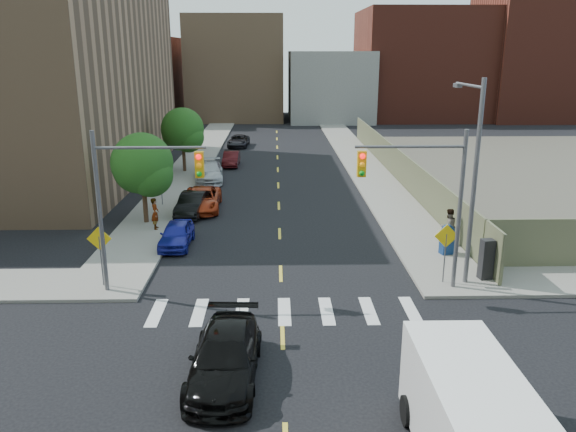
{
  "coord_description": "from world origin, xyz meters",
  "views": [
    {
      "loc": [
        -0.23,
        -16.45,
        10.02
      ],
      "look_at": [
        0.4,
        10.77,
        2.0
      ],
      "focal_mm": 35.0,
      "sensor_mm": 36.0,
      "label": 1
    }
  ],
  "objects_px": {
    "payphone": "(486,259)",
    "parked_car_silver": "(209,172)",
    "pedestrian_east": "(448,227)",
    "mailbox": "(447,240)",
    "parked_car_maroon": "(231,159)",
    "parked_car_black": "(192,204)",
    "cargo_van": "(470,418)",
    "pedestrian_west": "(155,213)",
    "parked_car_blue": "(177,234)",
    "parked_car_red": "(201,199)",
    "parked_car_grey": "(239,141)",
    "parked_car_white": "(212,169)",
    "black_sedan": "(225,357)"
  },
  "relations": [
    {
      "from": "parked_car_black",
      "to": "black_sedan",
      "type": "distance_m",
      "value": 19.1
    },
    {
      "from": "parked_car_blue",
      "to": "parked_car_maroon",
      "type": "height_order",
      "value": "parked_car_blue"
    },
    {
      "from": "parked_car_grey",
      "to": "parked_car_red",
      "type": "bearing_deg",
      "value": -88.27
    },
    {
      "from": "parked_car_blue",
      "to": "payphone",
      "type": "bearing_deg",
      "value": -18.68
    },
    {
      "from": "parked_car_white",
      "to": "pedestrian_east",
      "type": "bearing_deg",
      "value": -52.91
    },
    {
      "from": "parked_car_silver",
      "to": "mailbox",
      "type": "xyz_separation_m",
      "value": [
        13.92,
        -17.43,
        0.13
      ]
    },
    {
      "from": "parked_car_blue",
      "to": "cargo_van",
      "type": "bearing_deg",
      "value": -58.66
    },
    {
      "from": "parked_car_red",
      "to": "parked_car_maroon",
      "type": "relative_size",
      "value": 1.32
    },
    {
      "from": "payphone",
      "to": "pedestrian_east",
      "type": "height_order",
      "value": "pedestrian_east"
    },
    {
      "from": "parked_car_maroon",
      "to": "pedestrian_west",
      "type": "relative_size",
      "value": 2.14
    },
    {
      "from": "pedestrian_west",
      "to": "parked_car_white",
      "type": "bearing_deg",
      "value": -13.59
    },
    {
      "from": "parked_car_silver",
      "to": "cargo_van",
      "type": "height_order",
      "value": "cargo_van"
    },
    {
      "from": "payphone",
      "to": "parked_car_silver",
      "type": "bearing_deg",
      "value": 116.33
    },
    {
      "from": "parked_car_white",
      "to": "black_sedan",
      "type": "xyz_separation_m",
      "value": [
        3.65,
        -30.2,
        0.13
      ]
    },
    {
      "from": "parked_car_red",
      "to": "mailbox",
      "type": "bearing_deg",
      "value": -35.52
    },
    {
      "from": "parked_car_blue",
      "to": "payphone",
      "type": "relative_size",
      "value": 2.1
    },
    {
      "from": "parked_car_blue",
      "to": "mailbox",
      "type": "height_order",
      "value": "mailbox"
    },
    {
      "from": "parked_car_silver",
      "to": "pedestrian_east",
      "type": "relative_size",
      "value": 2.7
    },
    {
      "from": "parked_car_red",
      "to": "pedestrian_west",
      "type": "xyz_separation_m",
      "value": [
        -2.07,
        -4.48,
        0.35
      ]
    },
    {
      "from": "parked_car_grey",
      "to": "mailbox",
      "type": "distance_m",
      "value": 36.62
    },
    {
      "from": "parked_car_maroon",
      "to": "black_sedan",
      "type": "distance_m",
      "value": 34.58
    },
    {
      "from": "cargo_van",
      "to": "parked_car_maroon",
      "type": "bearing_deg",
      "value": 103.01
    },
    {
      "from": "parked_car_grey",
      "to": "parked_car_silver",
      "type": "bearing_deg",
      "value": -90.71
    },
    {
      "from": "parked_car_silver",
      "to": "parked_car_maroon",
      "type": "height_order",
      "value": "parked_car_silver"
    },
    {
      "from": "black_sedan",
      "to": "pedestrian_west",
      "type": "bearing_deg",
      "value": 111.51
    },
    {
      "from": "pedestrian_west",
      "to": "parked_car_blue",
      "type": "bearing_deg",
      "value": -155.24
    },
    {
      "from": "pedestrian_west",
      "to": "mailbox",
      "type": "bearing_deg",
      "value": -113.47
    },
    {
      "from": "parked_car_silver",
      "to": "black_sedan",
      "type": "relative_size",
      "value": 1.01
    },
    {
      "from": "parked_car_black",
      "to": "pedestrian_west",
      "type": "height_order",
      "value": "pedestrian_west"
    },
    {
      "from": "parked_car_white",
      "to": "mailbox",
      "type": "height_order",
      "value": "mailbox"
    },
    {
      "from": "parked_car_red",
      "to": "parked_car_white",
      "type": "height_order",
      "value": "parked_car_red"
    },
    {
      "from": "pedestrian_east",
      "to": "mailbox",
      "type": "bearing_deg",
      "value": 55.81
    },
    {
      "from": "parked_car_white",
      "to": "pedestrian_east",
      "type": "relative_size",
      "value": 1.89
    },
    {
      "from": "parked_car_blue",
      "to": "parked_car_red",
      "type": "xyz_separation_m",
      "value": [
        0.44,
        7.09,
        0.06
      ]
    },
    {
      "from": "black_sedan",
      "to": "parked_car_black",
      "type": "bearing_deg",
      "value": 103.51
    },
    {
      "from": "payphone",
      "to": "pedestrian_west",
      "type": "height_order",
      "value": "payphone"
    },
    {
      "from": "parked_car_white",
      "to": "cargo_van",
      "type": "distance_m",
      "value": 35.75
    },
    {
      "from": "parked_car_black",
      "to": "parked_car_red",
      "type": "distance_m",
      "value": 1.16
    },
    {
      "from": "parked_car_silver",
      "to": "parked_car_maroon",
      "type": "relative_size",
      "value": 1.34
    },
    {
      "from": "parked_car_maroon",
      "to": "parked_car_grey",
      "type": "bearing_deg",
      "value": 90.94
    },
    {
      "from": "pedestrian_west",
      "to": "cargo_van",
      "type": "bearing_deg",
      "value": -156.41
    },
    {
      "from": "payphone",
      "to": "pedestrian_west",
      "type": "distance_m",
      "value": 18.09
    },
    {
      "from": "parked_car_blue",
      "to": "pedestrian_west",
      "type": "xyz_separation_m",
      "value": [
        -1.64,
        2.61,
        0.41
      ]
    },
    {
      "from": "parked_car_white",
      "to": "parked_car_maroon",
      "type": "relative_size",
      "value": 0.93
    },
    {
      "from": "parked_car_black",
      "to": "parked_car_maroon",
      "type": "relative_size",
      "value": 1.09
    },
    {
      "from": "parked_car_maroon",
      "to": "pedestrian_east",
      "type": "relative_size",
      "value": 2.02
    },
    {
      "from": "parked_car_white",
      "to": "cargo_van",
      "type": "bearing_deg",
      "value": -75.47
    },
    {
      "from": "parked_car_white",
      "to": "payphone",
      "type": "bearing_deg",
      "value": -58.71
    },
    {
      "from": "parked_car_silver",
      "to": "pedestrian_west",
      "type": "relative_size",
      "value": 2.86
    },
    {
      "from": "parked_car_white",
      "to": "pedestrian_west",
      "type": "bearing_deg",
      "value": -98.01
    }
  ]
}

